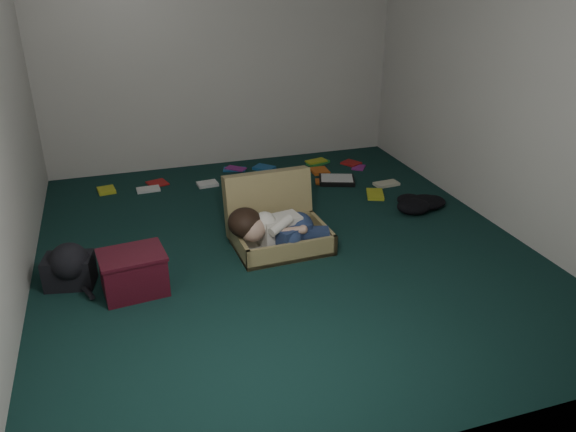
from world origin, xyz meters
TOP-DOWN VIEW (x-y plane):
  - floor at (0.00, 0.00)m, footprint 4.50×4.50m
  - wall_back at (0.00, 2.25)m, footprint 4.50×0.00m
  - wall_front at (0.00, -2.25)m, footprint 4.50×0.00m
  - wall_right at (2.00, 0.00)m, footprint 0.00×4.50m
  - suitcase at (-0.02, 0.12)m, footprint 0.80×0.78m
  - person at (-0.07, -0.08)m, footprint 0.85×0.40m
  - maroon_bin at (-1.25, -0.35)m, footprint 0.50×0.41m
  - backpack at (-1.70, -0.10)m, footprint 0.49×0.43m
  - clothing_pile at (1.53, 0.39)m, footprint 0.54×0.48m
  - paper_tray at (1.01, 1.24)m, footprint 0.45×0.40m
  - book_scatter at (0.40, 1.56)m, footprint 3.09×1.45m

SIDE VIEW (x-z plane):
  - floor at x=0.00m, z-range 0.00..0.00m
  - book_scatter at x=0.40m, z-range 0.00..0.02m
  - paper_tray at x=1.01m, z-range 0.00..0.05m
  - clothing_pile at x=1.53m, z-range 0.00..0.15m
  - backpack at x=-1.70m, z-range 0.00..0.26m
  - maroon_bin at x=-1.25m, z-range 0.00..0.32m
  - suitcase at x=-0.02m, z-range -0.11..0.46m
  - person at x=-0.07m, z-range 0.04..0.39m
  - wall_back at x=0.00m, z-range -0.95..3.55m
  - wall_front at x=0.00m, z-range -0.95..3.55m
  - wall_right at x=2.00m, z-range -0.95..3.55m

